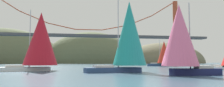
{
  "coord_description": "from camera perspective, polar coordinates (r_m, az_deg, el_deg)",
  "views": [
    {
      "loc": [
        -9.96,
        -27.37,
        1.71
      ],
      "look_at": [
        0.0,
        26.36,
        5.9
      ],
      "focal_mm": 36.71,
      "sensor_mm": 36.0,
      "label": 1
    }
  ],
  "objects": [
    {
      "name": "suspension_bridge",
      "position": [
        123.66,
        -5.81,
        2.48
      ],
      "size": [
        136.33,
        6.0,
        36.58
      ],
      "color": "#A34228",
      "rests_on": "ground_plane"
    },
    {
      "name": "sailboat_pink_spinnaker",
      "position": [
        28.72,
        16.67,
        1.6
      ],
      "size": [
        7.25,
        4.66,
        8.83
      ],
      "color": "#191E4C",
      "rests_on": "ground_plane"
    },
    {
      "name": "sailboat_crimson_sail",
      "position": [
        42.01,
        -17.5,
        0.84
      ],
      "size": [
        10.65,
        7.47,
        10.53
      ],
      "color": "white",
      "rests_on": "ground_plane"
    },
    {
      "name": "headland_center",
      "position": [
        163.07,
        -5.26,
        -4.97
      ],
      "size": [
        66.26,
        44.0,
        44.66
      ],
      "primitive_type": "ellipsoid",
      "color": "#5B6647",
      "rests_on": "ground_plane"
    },
    {
      "name": "sailboat_scarlet_sail",
      "position": [
        77.82,
        12.74,
        -2.29
      ],
      "size": [
        8.4,
        6.32,
        8.77
      ],
      "color": "navy",
      "rests_on": "ground_plane"
    },
    {
      "name": "headland_left",
      "position": [
        168.51,
        -26.09,
        -4.52
      ],
      "size": [
        82.51,
        44.0,
        47.33
      ],
      "primitive_type": "ellipsoid",
      "color": "#5B6647",
      "rests_on": "ground_plane"
    },
    {
      "name": "headland_right",
      "position": [
        176.81,
        12.85,
        -4.83
      ],
      "size": [
        63.47,
        44.0,
        30.88
      ],
      "primitive_type": "ellipsoid",
      "color": "#6B664C",
      "rests_on": "ground_plane"
    },
    {
      "name": "ground_plane",
      "position": [
        29.18,
        9.57,
        -7.68
      ],
      "size": [
        360.0,
        360.0,
        0.0
      ],
      "primitive_type": "plane",
      "color": "#426075"
    },
    {
      "name": "sailboat_teal_sail",
      "position": [
        35.34,
        4.13,
        2.16
      ],
      "size": [
        10.0,
        5.95,
        12.36
      ],
      "color": "navy",
      "rests_on": "ground_plane"
    }
  ]
}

